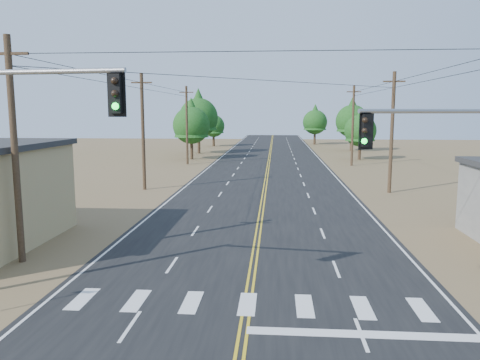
# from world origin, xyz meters

# --- Properties ---
(road) EXTENTS (15.00, 200.00, 0.02)m
(road) POSITION_xyz_m (0.00, 30.00, 0.01)
(road) COLOR black
(road) RESTS_ON ground
(utility_pole_left_near) EXTENTS (1.80, 0.30, 10.00)m
(utility_pole_left_near) POSITION_xyz_m (-10.50, 12.00, 5.12)
(utility_pole_left_near) COLOR #4C3826
(utility_pole_left_near) RESTS_ON ground
(utility_pole_left_mid) EXTENTS (1.80, 0.30, 10.00)m
(utility_pole_left_mid) POSITION_xyz_m (-10.50, 32.00, 5.12)
(utility_pole_left_mid) COLOR #4C3826
(utility_pole_left_mid) RESTS_ON ground
(utility_pole_left_far) EXTENTS (1.80, 0.30, 10.00)m
(utility_pole_left_far) POSITION_xyz_m (-10.50, 52.00, 5.12)
(utility_pole_left_far) COLOR #4C3826
(utility_pole_left_far) RESTS_ON ground
(utility_pole_right_mid) EXTENTS (1.80, 0.30, 10.00)m
(utility_pole_right_mid) POSITION_xyz_m (10.50, 32.00, 5.12)
(utility_pole_right_mid) COLOR #4C3826
(utility_pole_right_mid) RESTS_ON ground
(utility_pole_right_far) EXTENTS (1.80, 0.30, 10.00)m
(utility_pole_right_far) POSITION_xyz_m (10.50, 52.00, 5.12)
(utility_pole_right_far) COLOR #4C3826
(utility_pole_right_far) RESTS_ON ground
(signal_mast_right) EXTENTS (5.76, 2.59, 6.95)m
(signal_mast_right) POSITION_xyz_m (7.52, 9.30, 4.73)
(signal_mast_right) COLOR gray
(signal_mast_right) RESTS_ON ground
(tree_left_near) EXTENTS (5.28, 5.28, 8.80)m
(tree_left_near) POSITION_xyz_m (-11.12, 58.62, 5.38)
(tree_left_near) COLOR #3F2D1E
(tree_left_near) RESTS_ON ground
(tree_left_mid) EXTENTS (6.34, 6.34, 10.57)m
(tree_left_mid) POSITION_xyz_m (-11.63, 68.07, 6.46)
(tree_left_mid) COLOR #3F2D1E
(tree_left_mid) RESTS_ON ground
(tree_left_far) EXTENTS (4.36, 4.36, 7.26)m
(tree_left_far) POSITION_xyz_m (-11.36, 84.18, 4.44)
(tree_left_far) COLOR #3F2D1E
(tree_left_far) RESTS_ON ground
(tree_right_near) EXTENTS (4.49, 4.49, 7.48)m
(tree_right_near) POSITION_xyz_m (12.80, 59.75, 4.57)
(tree_right_near) COLOR #3F2D1E
(tree_right_near) RESTS_ON ground
(tree_right_mid) EXTENTS (5.63, 5.63, 9.38)m
(tree_right_mid) POSITION_xyz_m (14.00, 74.79, 5.74)
(tree_right_mid) COLOR #3F2D1E
(tree_right_mid) RESTS_ON ground
(tree_right_far) EXTENTS (5.05, 5.05, 8.42)m
(tree_right_far) POSITION_xyz_m (9.00, 91.15, 5.15)
(tree_right_far) COLOR #3F2D1E
(tree_right_far) RESTS_ON ground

